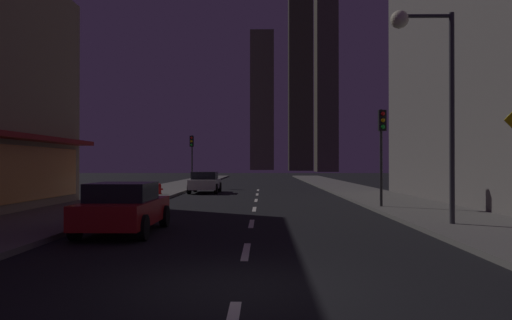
{
  "coord_description": "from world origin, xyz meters",
  "views": [
    {
      "loc": [
        0.39,
        -7.97,
        1.98
      ],
      "look_at": [
        0.0,
        18.56,
        2.2
      ],
      "focal_mm": 34.71,
      "sensor_mm": 36.0,
      "label": 1
    }
  ],
  "objects_px": {
    "traffic_light_near_right": "(382,136)",
    "traffic_light_far_left": "(192,149)",
    "street_lamp_right": "(425,64)",
    "car_parked_near": "(124,207)",
    "car_parked_far": "(205,182)",
    "fire_hydrant_far_left": "(159,189)"
  },
  "relations": [
    {
      "from": "traffic_light_far_left",
      "to": "street_lamp_right",
      "type": "height_order",
      "value": "street_lamp_right"
    },
    {
      "from": "car_parked_far",
      "to": "fire_hydrant_far_left",
      "type": "bearing_deg",
      "value": -120.2
    },
    {
      "from": "traffic_light_far_left",
      "to": "car_parked_near",
      "type": "bearing_deg",
      "value": -85.91
    },
    {
      "from": "car_parked_far",
      "to": "car_parked_near",
      "type": "bearing_deg",
      "value": -90.0
    },
    {
      "from": "fire_hydrant_far_left",
      "to": "traffic_light_far_left",
      "type": "relative_size",
      "value": 0.16
    },
    {
      "from": "car_parked_far",
      "to": "traffic_light_near_right",
      "type": "xyz_separation_m",
      "value": [
        9.1,
        -12.44,
        2.45
      ]
    },
    {
      "from": "fire_hydrant_far_left",
      "to": "traffic_light_near_right",
      "type": "xyz_separation_m",
      "value": [
        11.4,
        -8.49,
        2.74
      ]
    },
    {
      "from": "car_parked_near",
      "to": "traffic_light_near_right",
      "type": "relative_size",
      "value": 1.01
    },
    {
      "from": "traffic_light_near_right",
      "to": "traffic_light_far_left",
      "type": "distance_m",
      "value": 22.19
    },
    {
      "from": "car_parked_far",
      "to": "traffic_light_far_left",
      "type": "bearing_deg",
      "value": 105.53
    },
    {
      "from": "car_parked_near",
      "to": "street_lamp_right",
      "type": "relative_size",
      "value": 0.64
    },
    {
      "from": "fire_hydrant_far_left",
      "to": "street_lamp_right",
      "type": "bearing_deg",
      "value": -52.22
    },
    {
      "from": "traffic_light_near_right",
      "to": "car_parked_far",
      "type": "bearing_deg",
      "value": 126.19
    },
    {
      "from": "car_parked_near",
      "to": "traffic_light_far_left",
      "type": "xyz_separation_m",
      "value": [
        -1.9,
        26.54,
        2.45
      ]
    },
    {
      "from": "car_parked_far",
      "to": "street_lamp_right",
      "type": "bearing_deg",
      "value": -64.11
    },
    {
      "from": "car_parked_near",
      "to": "street_lamp_right",
      "type": "xyz_separation_m",
      "value": [
        8.98,
        1.2,
        4.33
      ]
    },
    {
      "from": "fire_hydrant_far_left",
      "to": "street_lamp_right",
      "type": "relative_size",
      "value": 0.1
    },
    {
      "from": "car_parked_far",
      "to": "traffic_light_near_right",
      "type": "bearing_deg",
      "value": -53.81
    },
    {
      "from": "traffic_light_near_right",
      "to": "street_lamp_right",
      "type": "height_order",
      "value": "street_lamp_right"
    },
    {
      "from": "traffic_light_near_right",
      "to": "traffic_light_far_left",
      "type": "xyz_separation_m",
      "value": [
        -11.0,
        19.28,
        0.0
      ]
    },
    {
      "from": "car_parked_near",
      "to": "fire_hydrant_far_left",
      "type": "distance_m",
      "value": 15.92
    },
    {
      "from": "traffic_light_far_left",
      "to": "street_lamp_right",
      "type": "distance_m",
      "value": 27.64
    }
  ]
}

